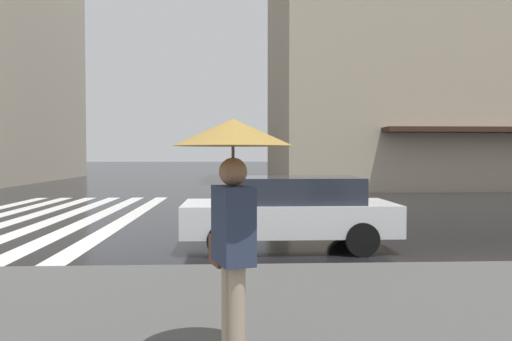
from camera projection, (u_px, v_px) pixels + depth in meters
name	position (u px, v px, depth m)	size (l,w,h in m)	color
ground_plane	(63.00, 241.00, 10.43)	(220.00, 220.00, 0.00)	black
zebra_crossing	(44.00, 217.00, 14.33)	(13.00, 5.50, 0.01)	silver
car_white	(291.00, 210.00, 9.63)	(1.85, 4.10, 1.41)	silver
pedestrian_with_floral_umbrella	(233.00, 176.00, 3.79)	(0.93, 0.93, 1.98)	#2D3851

